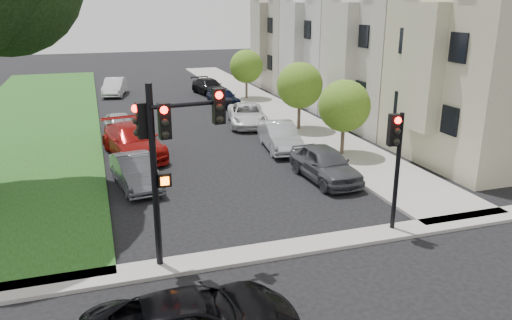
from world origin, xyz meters
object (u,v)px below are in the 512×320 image
object	(u,v)px
small_tree_c	(246,66)
car_parked_0	(325,164)
small_tree_a	(344,106)
car_parked_1	(280,136)
traffic_signal_secondary	(395,151)
car_parked_5	(136,171)
traffic_signal_main	(168,143)
car_parked_4	(209,87)
car_parked_6	(133,141)
car_parked_7	(121,125)
car_parked_3	(223,97)
small_tree_b	(300,85)
car_parked_9	(115,87)
car_parked_2	(247,115)

from	to	relation	value
small_tree_c	car_parked_0	world-z (taller)	small_tree_c
small_tree_a	car_parked_1	size ratio (longest dim) A/B	0.88
small_tree_c	traffic_signal_secondary	bearing A→B (deg)	-95.95
car_parked_5	traffic_signal_secondary	bearing A→B (deg)	-50.85
traffic_signal_main	car_parked_4	distance (m)	28.26
car_parked_5	car_parked_1	bearing A→B (deg)	15.28
car_parked_5	car_parked_6	size ratio (longest dim) A/B	0.74
car_parked_1	car_parked_4	size ratio (longest dim) A/B	0.97
small_tree_a	small_tree_c	xyz separation A→B (m)	(0.00, 15.98, 0.05)
traffic_signal_secondary	car_parked_7	size ratio (longest dim) A/B	1.04
car_parked_3	car_parked_4	size ratio (longest dim) A/B	0.86
car_parked_0	car_parked_5	size ratio (longest dim) A/B	1.07
car_parked_0	car_parked_3	distance (m)	17.01
small_tree_b	car_parked_3	size ratio (longest dim) A/B	1.07
car_parked_3	car_parked_9	xyz separation A→B (m)	(-7.35, 6.91, 0.06)
car_parked_3	car_parked_6	world-z (taller)	car_parked_6
car_parked_5	car_parked_2	bearing A→B (deg)	41.71
traffic_signal_main	car_parked_3	world-z (taller)	traffic_signal_main
small_tree_b	car_parked_3	xyz separation A→B (m)	(-2.35, 8.63, -2.03)
car_parked_1	car_parked_6	bearing A→B (deg)	177.86
car_parked_3	small_tree_b	bearing A→B (deg)	-83.19
car_parked_1	car_parked_9	distance (m)	20.31
car_parked_6	car_parked_7	bearing A→B (deg)	83.79
car_parked_1	car_parked_5	xyz separation A→B (m)	(-7.52, -3.28, -0.05)
car_parked_2	car_parked_7	xyz separation A→B (m)	(-7.57, -0.43, -0.00)
car_parked_1	car_parked_3	distance (m)	12.08
car_parked_2	small_tree_c	bearing A→B (deg)	84.43
small_tree_b	car_parked_3	world-z (taller)	small_tree_b
car_parked_2	car_parked_5	world-z (taller)	car_parked_5
car_parked_6	small_tree_b	bearing A→B (deg)	2.33
small_tree_b	car_parked_5	xyz separation A→B (m)	(-10.03, -6.72, -2.01)
small_tree_a	car_parked_4	world-z (taller)	small_tree_a
traffic_signal_secondary	car_parked_0	xyz separation A→B (m)	(0.18, 5.25, -2.05)
car_parked_2	car_parked_3	size ratio (longest dim) A/B	1.25
small_tree_c	car_parked_6	distance (m)	16.21
small_tree_a	small_tree_b	xyz separation A→B (m)	(0.00, 5.48, 0.16)
car_parked_5	small_tree_a	bearing A→B (deg)	-1.16
car_parked_2	car_parked_3	world-z (taller)	car_parked_2
car_parked_6	car_parked_7	distance (m)	4.12
small_tree_a	car_parked_4	distance (m)	19.25
small_tree_b	traffic_signal_secondary	world-z (taller)	small_tree_b
small_tree_b	car_parked_5	size ratio (longest dim) A/B	1.01
traffic_signal_secondary	car_parked_7	world-z (taller)	traffic_signal_secondary
car_parked_4	car_parked_7	size ratio (longest dim) A/B	1.15
traffic_signal_main	car_parked_4	size ratio (longest dim) A/B	1.20
traffic_signal_main	car_parked_5	bearing A→B (deg)	93.67
traffic_signal_secondary	small_tree_c	bearing A→B (deg)	84.05
car_parked_5	car_parked_6	bearing A→B (deg)	78.00
small_tree_c	car_parked_3	size ratio (longest dim) A/B	1.02
car_parked_3	small_tree_a	bearing A→B (deg)	-88.96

